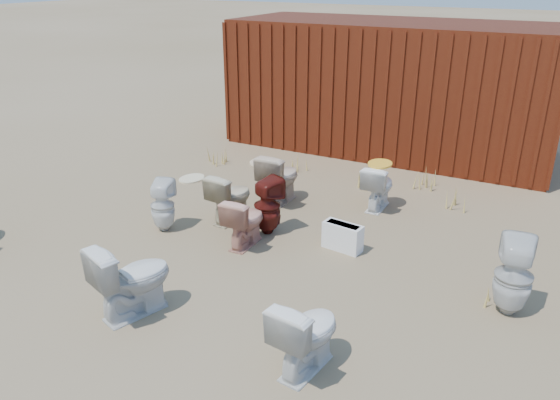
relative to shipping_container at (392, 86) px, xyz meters
The scene contains 21 objects.
ground 5.34m from the shipping_container, 90.00° to the right, with size 100.00×100.00×0.00m, color brown.
shipping_container is the anchor object (origin of this frame).
toilet_front_pink 5.05m from the shipping_container, 93.64° to the right, with size 0.37×0.65×0.67m, color tan.
toilet_front_c 6.86m from the shipping_container, 94.44° to the right, with size 0.45×0.80×0.81m, color silver.
toilet_front_maroon 4.60m from the shipping_container, 92.89° to the right, with size 0.35×0.36×0.78m, color #55140E.
toilet_front_e 6.93m from the shipping_container, 78.34° to the right, with size 0.41×0.72×0.74m, color white.
toilet_back_a 5.39m from the shipping_container, 106.53° to the right, with size 0.32×0.33×0.71m, color white.
toilet_back_beige_left 3.66m from the shipping_container, 99.32° to the right, with size 0.44×0.78×0.79m, color #C3A98E.
toilet_back_beige_right 4.59m from the shipping_container, 101.18° to the right, with size 0.40×0.70×0.71m, color #BDAF8A.
toilet_back_yellowlid 3.25m from the shipping_container, 75.14° to the right, with size 0.38×0.66×0.68m, color white.
toilet_back_e 5.80m from the shipping_container, 60.04° to the right, with size 0.38×0.39×0.84m, color silver.
yellow_lid 3.18m from the shipping_container, 75.14° to the right, with size 0.34×0.43×0.03m, color gold.
loose_tank 4.69m from the shipping_container, 79.45° to the right, with size 0.50×0.20×0.35m, color white.
loose_lid_near 4.27m from the shipping_container, 125.04° to the right, with size 0.38×0.49×0.02m, color beige.
loose_lid_far 2.97m from the shipping_container, 130.29° to the right, with size 0.36×0.47×0.02m, color beige.
weed_clump_a 3.63m from the shipping_container, 134.64° to the right, with size 0.36×0.36×0.30m, color tan.
weed_clump_b 2.59m from the shipping_container, 81.85° to the right, with size 0.32×0.32×0.25m, color tan.
weed_clump_c 3.26m from the shipping_container, 52.96° to the right, with size 0.36×0.36×0.35m, color tan.
weed_clump_d 2.55m from the shipping_container, 113.26° to the right, with size 0.30×0.30×0.24m, color tan.
weed_clump_e 2.48m from the shipping_container, 56.29° to the right, with size 0.34×0.34×0.34m, color tan.
weed_clump_f 5.72m from the shipping_container, 60.25° to the right, with size 0.28×0.28×0.21m, color tan.
Camera 1 is at (3.01, -5.09, 3.28)m, focal length 35.00 mm.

